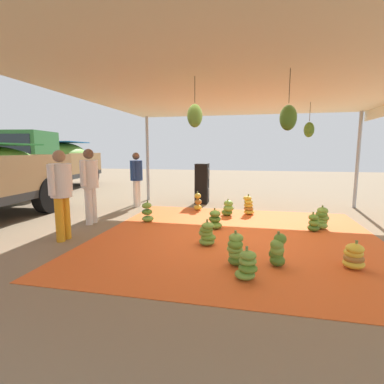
{
  "coord_description": "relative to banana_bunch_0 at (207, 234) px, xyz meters",
  "views": [
    {
      "loc": [
        -5.65,
        -0.32,
        1.7
      ],
      "look_at": [
        -0.24,
        0.85,
        0.91
      ],
      "focal_mm": 27.04,
      "sensor_mm": 36.0,
      "label": 1
    }
  ],
  "objects": [
    {
      "name": "ground_plane",
      "position": [
        0.64,
        2.51,
        -0.21
      ],
      "size": [
        40.0,
        40.0,
        0.0
      ],
      "primitive_type": "plane",
      "color": "#7F6B51"
    },
    {
      "name": "tarp_orange",
      "position": [
        0.64,
        -0.49,
        -0.2
      ],
      "size": [
        5.4,
        5.48,
        0.01
      ],
      "primitive_type": "cube",
      "color": "#E05B23",
      "rests_on": "ground"
    },
    {
      "name": "tent_canopy",
      "position": [
        0.63,
        -0.58,
        2.61
      ],
      "size": [
        8.0,
        7.0,
        2.91
      ],
      "color": "#9EA0A5",
      "rests_on": "ground"
    },
    {
      "name": "banana_bunch_0",
      "position": [
        0.0,
        0.0,
        0.0
      ],
      "size": [
        0.4,
        0.4,
        0.48
      ],
      "color": "#6B9E38",
      "rests_on": "tarp_orange"
    },
    {
      "name": "banana_bunch_1",
      "position": [
        -1.28,
        -0.75,
        -0.02
      ],
      "size": [
        0.34,
        0.36,
        0.44
      ],
      "color": "#6B9E38",
      "rests_on": "tarp_orange"
    },
    {
      "name": "banana_bunch_2",
      "position": [
        2.45,
        -0.15,
        -0.0
      ],
      "size": [
        0.42,
        0.41,
        0.45
      ],
      "color": "#477523",
      "rests_on": "tarp_orange"
    },
    {
      "name": "banana_bunch_3",
      "position": [
        -0.83,
        -0.58,
        0.03
      ],
      "size": [
        0.37,
        0.35,
        0.53
      ],
      "color": "#477523",
      "rests_on": "tarp_orange"
    },
    {
      "name": "banana_bunch_4",
      "position": [
        -0.6,
        -2.25,
        -0.02
      ],
      "size": [
        0.4,
        0.4,
        0.42
      ],
      "color": "gold",
      "rests_on": "tarp_orange"
    },
    {
      "name": "banana_bunch_5",
      "position": [
        -0.72,
        -1.18,
        0.03
      ],
      "size": [
        0.33,
        0.31,
        0.52
      ],
      "color": "#477523",
      "rests_on": "tarp_orange"
    },
    {
      "name": "banana_bunch_6",
      "position": [
        2.75,
        -0.67,
        0.04
      ],
      "size": [
        0.37,
        0.38,
        0.56
      ],
      "color": "gold",
      "rests_on": "tarp_orange"
    },
    {
      "name": "banana_bunch_7",
      "position": [
        2.98,
        0.75,
        0.03
      ],
      "size": [
        0.34,
        0.32,
        0.54
      ],
      "color": "gold",
      "rests_on": "tarp_orange"
    },
    {
      "name": "banana_bunch_8",
      "position": [
        1.4,
        1.68,
        0.02
      ],
      "size": [
        0.37,
        0.35,
        0.52
      ],
      "color": "#75A83D",
      "rests_on": "tarp_orange"
    },
    {
      "name": "banana_bunch_9",
      "position": [
        1.13,
        0.01,
        -0.01
      ],
      "size": [
        0.42,
        0.42,
        0.46
      ],
      "color": "#60932D",
      "rests_on": "tarp_orange"
    },
    {
      "name": "banana_bunch_10",
      "position": [
        1.63,
        -2.28,
        0.03
      ],
      "size": [
        0.4,
        0.37,
        0.52
      ],
      "color": "#75A83D",
      "rests_on": "tarp_orange"
    },
    {
      "name": "banana_bunch_11",
      "position": [
        1.36,
        -2.06,
        -0.03
      ],
      "size": [
        0.32,
        0.3,
        0.42
      ],
      "color": "#477523",
      "rests_on": "tarp_orange"
    },
    {
      "name": "cargo_truck_far",
      "position": [
        6.01,
        7.91,
        1.07
      ],
      "size": [
        6.38,
        3.38,
        2.4
      ],
      "color": "#2D2D2D",
      "rests_on": "ground"
    },
    {
      "name": "worker_0",
      "position": [
        0.98,
        2.92,
        0.81
      ],
      "size": [
        0.64,
        0.39,
        1.75
      ],
      "color": "silver",
      "rests_on": "ground"
    },
    {
      "name": "worker_1",
      "position": [
        3.22,
        2.72,
        0.76
      ],
      "size": [
        0.61,
        0.37,
        1.66
      ],
      "color": "silver",
      "rests_on": "ground"
    },
    {
      "name": "worker_2",
      "position": [
        -0.27,
        2.75,
        0.8
      ],
      "size": [
        0.63,
        0.38,
        1.72
      ],
      "color": "orange",
      "rests_on": "ground"
    },
    {
      "name": "speaker_stack",
      "position": [
        4.24,
        0.86,
        0.44
      ],
      "size": [
        0.59,
        0.44,
        1.3
      ],
      "color": "black",
      "rests_on": "ground"
    }
  ]
}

